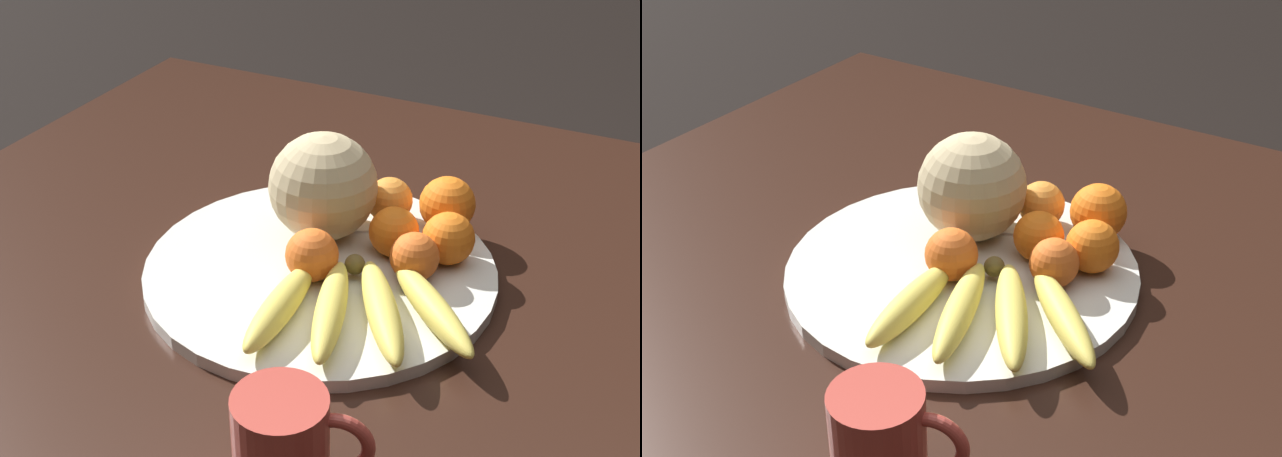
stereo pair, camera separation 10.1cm
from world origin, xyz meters
TOP-DOWN VIEW (x-y plane):
  - kitchen_table at (0.00, 0.00)m, footprint 1.21×1.00m
  - fruit_bowl at (-0.03, -0.04)m, footprint 0.41×0.41m
  - melon at (-0.05, 0.03)m, footprint 0.13×0.13m
  - banana_bunch at (0.05, -0.12)m, footprint 0.24×0.22m
  - orange_front_left at (0.10, 0.03)m, footprint 0.06×0.06m
  - orange_front_right at (0.04, 0.02)m, footprint 0.06×0.06m
  - orange_mid_center at (-0.02, -0.07)m, footprint 0.06×0.06m
  - orange_back_left at (0.08, 0.10)m, footprint 0.07×0.07m
  - orange_back_right at (0.08, -0.02)m, footprint 0.06×0.06m
  - orange_top_small at (0.01, 0.09)m, footprint 0.06×0.06m
  - produce_tag at (-0.01, 0.07)m, footprint 0.09×0.07m
  - ceramic_mug at (0.09, -0.34)m, footprint 0.12×0.08m

SIDE VIEW (x-z plane):
  - kitchen_table at x=0.00m, z-range 0.27..1.00m
  - fruit_bowl at x=-0.03m, z-range 0.74..0.75m
  - produce_tag at x=-0.01m, z-range 0.75..0.75m
  - banana_bunch at x=0.05m, z-range 0.75..0.79m
  - orange_back_right at x=0.08m, z-range 0.75..0.81m
  - orange_top_small at x=0.01m, z-range 0.75..0.81m
  - orange_front_right at x=0.04m, z-range 0.75..0.81m
  - orange_mid_center at x=-0.02m, z-range 0.75..0.81m
  - orange_front_left at x=0.10m, z-range 0.75..0.81m
  - ceramic_mug at x=0.09m, z-range 0.74..0.84m
  - orange_back_left at x=0.08m, z-range 0.75..0.82m
  - melon at x=-0.05m, z-range 0.75..0.88m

